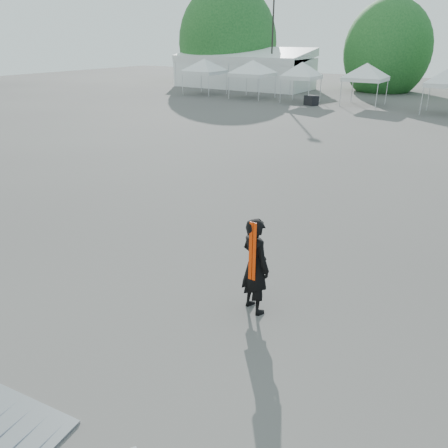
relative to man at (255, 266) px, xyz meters
The scene contains 12 objects.
ground 2.42m from the man, 105.11° to the left, with size 120.00×120.00×0.00m, color #474442.
marquee 43.45m from the man, 121.31° to the left, with size 15.00×6.25×4.23m.
light_pole_west 40.88m from the man, 117.21° to the left, with size 0.60×0.25×10.30m.
tree_far_w 48.24m from the man, 123.52° to the left, with size 4.80×4.80×7.30m.
tree_mid_w 43.07m from the man, 101.50° to the left, with size 4.16×4.16×6.33m.
tent_a 37.31m from the man, 127.15° to the left, with size 4.70×4.70×3.88m.
tent_b 34.40m from the man, 119.96° to the left, with size 4.72×4.72×3.88m.
tent_c 31.97m from the man, 112.49° to the left, with size 3.93×3.93×3.88m.
tent_d 31.73m from the man, 103.06° to the left, with size 4.42×4.42×3.88m.
man is the anchor object (origin of this frame).
barrier_left 4.95m from the man, 109.30° to the right, with size 2.08×1.23×0.06m.
crate_west 30.41m from the man, 110.67° to the left, with size 1.00×0.77×0.77m, color black.
Camera 1 is at (4.28, -8.90, 5.26)m, focal length 35.00 mm.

